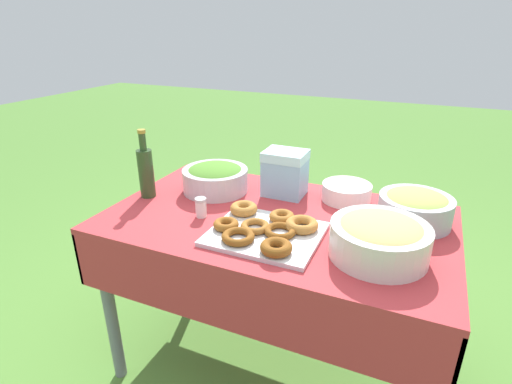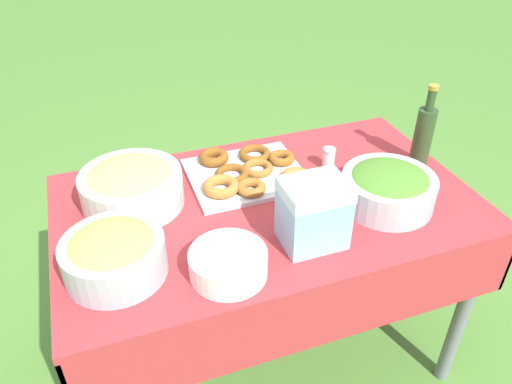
# 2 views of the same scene
# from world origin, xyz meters

# --- Properties ---
(ground_plane) EXTENTS (14.00, 14.00, 0.00)m
(ground_plane) POSITION_xyz_m (0.00, 0.00, 0.00)
(ground_plane) COLOR #568C38
(picnic_table) EXTENTS (1.32, 0.79, 0.75)m
(picnic_table) POSITION_xyz_m (0.00, 0.00, 0.64)
(picnic_table) COLOR #B73338
(picnic_table) RESTS_ON ground_plane
(salad_bowl) EXTENTS (0.29, 0.29, 0.12)m
(salad_bowl) POSITION_xyz_m (0.34, -0.14, 0.81)
(salad_bowl) COLOR silver
(salad_bowl) RESTS_ON picnic_table
(pasta_bowl) EXTENTS (0.31, 0.31, 0.13)m
(pasta_bowl) POSITION_xyz_m (-0.40, 0.13, 0.82)
(pasta_bowl) COLOR silver
(pasta_bowl) RESTS_ON picnic_table
(donut_platter) EXTENTS (0.40, 0.36, 0.05)m
(donut_platter) POSITION_xyz_m (-0.01, 0.15, 0.77)
(donut_platter) COLOR silver
(donut_platter) RESTS_ON picnic_table
(plate_stack) EXTENTS (0.21, 0.21, 0.07)m
(plate_stack) POSITION_xyz_m (-0.21, -0.27, 0.78)
(plate_stack) COLOR white
(plate_stack) RESTS_ON picnic_table
(olive_oil_bottle) EXTENTS (0.06, 0.06, 0.29)m
(olive_oil_bottle) POSITION_xyz_m (0.58, 0.03, 0.86)
(olive_oil_bottle) COLOR #2D4723
(olive_oil_bottle) RESTS_ON picnic_table
(fruit_bowl) EXTENTS (0.27, 0.27, 0.13)m
(fruit_bowl) POSITION_xyz_m (-0.49, -0.16, 0.81)
(fruit_bowl) COLOR #B2B7BC
(fruit_bowl) RESTS_ON picnic_table
(cooler_box) EXTENTS (0.18, 0.14, 0.20)m
(cooler_box) POSITION_xyz_m (0.05, -0.22, 0.85)
(cooler_box) COLOR #8CC6E5
(cooler_box) RESTS_ON picnic_table
(salt_shaker) EXTENTS (0.04, 0.04, 0.08)m
(salt_shaker) POSITION_xyz_m (0.27, 0.11, 0.79)
(salt_shaker) COLOR white
(salt_shaker) RESTS_ON picnic_table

